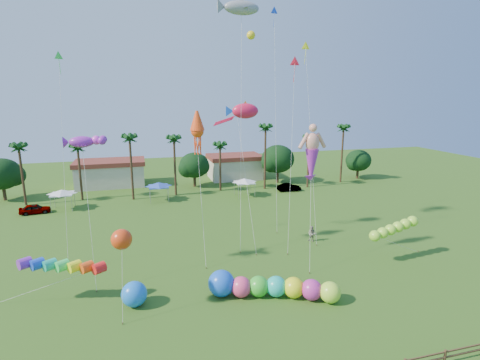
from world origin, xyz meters
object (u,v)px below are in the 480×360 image
object	(u,v)px
car_a	(35,209)
caterpillar_inflatable	(268,287)
blue_ball	(134,294)
spectator_b	(312,234)
car_b	(289,187)

from	to	relation	value
car_a	caterpillar_inflatable	xyz separation A→B (m)	(24.54, -30.42, 0.25)
blue_ball	spectator_b	bearing A→B (deg)	23.30
car_a	car_b	world-z (taller)	car_a
car_a	car_b	distance (m)	40.19
blue_ball	car_a	bearing A→B (deg)	115.47
car_a	blue_ball	world-z (taller)	blue_ball
spectator_b	caterpillar_inflatable	bearing A→B (deg)	-77.57
car_a	spectator_b	xyz separation A→B (m)	(33.53, -20.21, 0.24)
caterpillar_inflatable	car_a	bearing A→B (deg)	150.32
car_a	blue_ball	distance (m)	31.85
spectator_b	car_a	bearing A→B (deg)	-157.25
car_b	caterpillar_inflatable	size ratio (longest dim) A/B	0.39
car_a	blue_ball	bearing A→B (deg)	-162.05
caterpillar_inflatable	blue_ball	distance (m)	10.97
caterpillar_inflatable	spectator_b	bearing A→B (deg)	70.03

